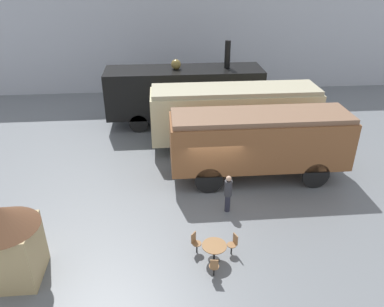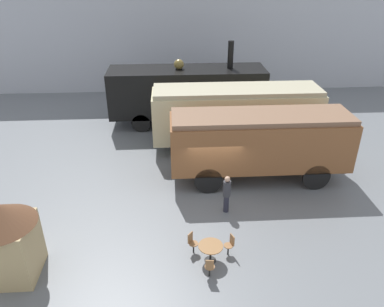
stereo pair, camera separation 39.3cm
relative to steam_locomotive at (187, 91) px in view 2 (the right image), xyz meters
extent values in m
plane|color=slate|center=(0.85, -8.61, -2.25)|extent=(80.00, 80.00, 0.00)
cube|color=#B2B7C1|center=(0.85, 7.07, 2.25)|extent=(44.00, 0.15, 9.00)
cube|color=black|center=(-0.01, 0.00, 0.00)|extent=(10.11, 2.81, 2.96)
cylinder|color=black|center=(2.78, 0.00, 2.34)|extent=(0.37, 0.37, 1.72)
sphere|color=brown|center=(-0.51, 0.00, 1.78)|extent=(0.64, 0.64, 0.64)
cylinder|color=black|center=(3.03, -1.35, -1.66)|extent=(1.19, 0.12, 1.19)
cylinder|color=black|center=(3.03, 1.35, -1.66)|extent=(1.19, 0.12, 1.19)
cylinder|color=black|center=(-3.04, -1.35, -1.66)|extent=(1.19, 0.12, 1.19)
cylinder|color=black|center=(-3.04, 1.35, -1.66)|extent=(1.19, 0.12, 1.19)
cube|color=beige|center=(2.61, -3.82, -0.21)|extent=(9.51, 2.56, 2.71)
cube|color=tan|center=(2.61, -3.82, 1.27)|extent=(9.32, 2.35, 0.24)
cylinder|color=black|center=(5.47, -5.04, -1.72)|extent=(1.07, 0.12, 1.07)
cylinder|color=black|center=(5.47, -2.60, -1.72)|extent=(1.07, 0.12, 1.07)
cylinder|color=black|center=(-0.24, -5.04, -1.72)|extent=(1.07, 0.12, 1.07)
cylinder|color=black|center=(-0.24, -2.60, -1.72)|extent=(1.07, 0.12, 1.07)
cube|color=brown|center=(3.18, -7.47, -0.18)|extent=(8.71, 2.56, 2.40)
cube|color=brown|center=(3.18, -7.47, 1.14)|extent=(8.54, 2.35, 0.24)
cylinder|color=black|center=(5.79, -8.69, -1.58)|extent=(1.35, 0.12, 1.35)
cylinder|color=black|center=(5.79, -6.25, -1.58)|extent=(1.35, 0.12, 1.35)
cylinder|color=black|center=(0.57, -8.69, -1.58)|extent=(1.35, 0.12, 1.35)
cylinder|color=black|center=(0.57, -6.25, -1.58)|extent=(1.35, 0.12, 1.35)
cylinder|color=black|center=(0.20, -13.21, -2.24)|extent=(0.44, 0.44, 0.02)
cylinder|color=black|center=(0.20, -13.21, -1.90)|extent=(0.08, 0.08, 0.67)
cylinder|color=olive|center=(0.20, -13.21, -1.55)|extent=(0.92, 0.92, 0.03)
cylinder|color=black|center=(0.91, -12.93, -2.04)|extent=(0.06, 0.06, 0.42)
cylinder|color=olive|center=(0.91, -12.93, -1.82)|extent=(0.36, 0.36, 0.03)
cube|color=olive|center=(1.05, -12.87, -1.59)|extent=(0.14, 0.28, 0.42)
cylinder|color=black|center=(-0.40, -12.74, -2.04)|extent=(0.06, 0.06, 0.42)
cylinder|color=olive|center=(-0.40, -12.74, -1.82)|extent=(0.36, 0.36, 0.03)
cube|color=olive|center=(-0.52, -12.64, -1.59)|extent=(0.21, 0.25, 0.42)
cylinder|color=black|center=(0.09, -13.96, -2.04)|extent=(0.06, 0.06, 0.42)
cylinder|color=olive|center=(0.09, -13.96, -1.82)|extent=(0.36, 0.36, 0.03)
cube|color=olive|center=(0.07, -14.12, -1.59)|extent=(0.29, 0.08, 0.42)
cylinder|color=#262633|center=(1.21, -10.20, -1.84)|extent=(0.24, 0.24, 0.83)
cylinder|color=#333338|center=(1.21, -10.20, -1.06)|extent=(0.34, 0.34, 0.74)
sphere|color=tan|center=(1.21, -10.20, -0.57)|extent=(0.24, 0.24, 0.24)
cube|color=tan|center=(-6.86, -13.41, -1.15)|extent=(1.80, 1.80, 2.20)
camera|label=1|loc=(-1.52, -23.65, 7.82)|focal=35.00mm
camera|label=2|loc=(-1.13, -23.68, 7.82)|focal=35.00mm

